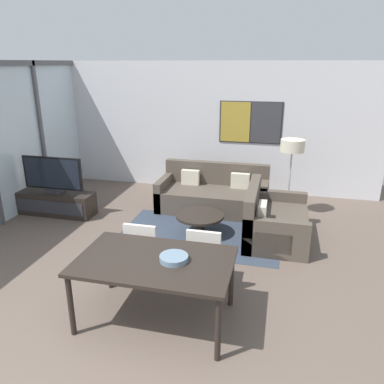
% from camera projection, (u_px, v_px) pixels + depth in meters
% --- Properties ---
extents(wall_back, '(7.41, 0.09, 2.80)m').
position_uv_depth(wall_back, '(209.00, 127.00, 8.25)').
color(wall_back, silver).
rests_on(wall_back, ground_plane).
extents(area_rug, '(2.67, 1.67, 0.01)m').
position_uv_depth(area_rug, '(200.00, 234.00, 6.34)').
color(area_rug, '#333D4C').
rests_on(area_rug, ground_plane).
extents(tv_console, '(1.48, 0.46, 0.44)m').
position_uv_depth(tv_console, '(56.00, 203.00, 7.14)').
color(tv_console, black).
rests_on(tv_console, ground_plane).
extents(television, '(1.20, 0.20, 0.69)m').
position_uv_depth(television, '(53.00, 175.00, 6.95)').
color(television, '#2D2D33').
rests_on(television, tv_console).
extents(sofa_main, '(2.10, 0.98, 0.87)m').
position_uv_depth(sofa_main, '(213.00, 195.00, 7.39)').
color(sofa_main, '#51473D').
rests_on(sofa_main, ground_plane).
extents(sofa_side, '(0.98, 1.49, 0.87)m').
position_uv_depth(sofa_side, '(271.00, 222.00, 6.14)').
color(sofa_side, '#51473D').
rests_on(sofa_side, ground_plane).
extents(coffee_table, '(0.80, 0.80, 0.37)m').
position_uv_depth(coffee_table, '(200.00, 219.00, 6.25)').
color(coffee_table, black).
rests_on(coffee_table, ground_plane).
extents(dining_table, '(1.68, 1.03, 0.76)m').
position_uv_depth(dining_table, '(155.00, 265.00, 4.04)').
color(dining_table, black).
rests_on(dining_table, ground_plane).
extents(dining_chair_left, '(0.46, 0.46, 0.85)m').
position_uv_depth(dining_chair_left, '(144.00, 247.00, 4.87)').
color(dining_chair_left, beige).
rests_on(dining_chair_left, ground_plane).
extents(dining_chair_centre, '(0.46, 0.46, 0.85)m').
position_uv_depth(dining_chair_centre, '(205.00, 254.00, 4.70)').
color(dining_chair_centre, beige).
rests_on(dining_chair_centre, ground_plane).
extents(fruit_bowl, '(0.31, 0.31, 0.06)m').
position_uv_depth(fruit_bowl, '(174.00, 258.00, 3.98)').
color(fruit_bowl, slate).
rests_on(fruit_bowl, dining_table).
extents(floor_lamp, '(0.43, 0.43, 1.46)m').
position_uv_depth(floor_lamp, '(292.00, 150.00, 6.73)').
color(floor_lamp, '#2D2D33').
rests_on(floor_lamp, ground_plane).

